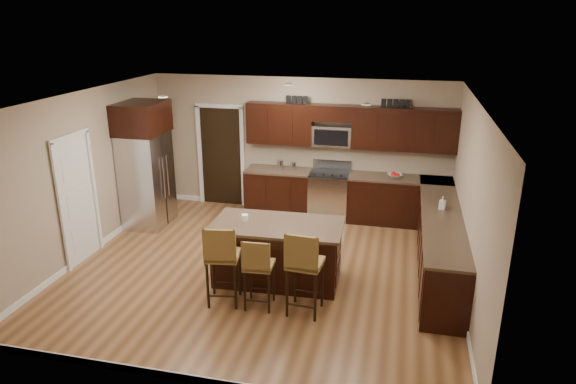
% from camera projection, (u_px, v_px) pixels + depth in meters
% --- Properties ---
extents(floor, '(6.00, 6.00, 0.00)m').
position_uv_depth(floor, '(263.00, 269.00, 8.16)').
color(floor, brown).
rests_on(floor, ground).
extents(ceiling, '(6.00, 6.00, 0.00)m').
position_uv_depth(ceiling, '(260.00, 99.00, 7.27)').
color(ceiling, silver).
rests_on(ceiling, wall_back).
extents(wall_back, '(6.00, 0.00, 6.00)m').
position_uv_depth(wall_back, '(299.00, 146.00, 10.25)').
color(wall_back, tan).
rests_on(wall_back, floor).
extents(wall_left, '(0.00, 5.50, 5.50)m').
position_uv_depth(wall_left, '(85.00, 176.00, 8.35)').
color(wall_left, tan).
rests_on(wall_left, floor).
extents(wall_right, '(0.00, 5.50, 5.50)m').
position_uv_depth(wall_right, '(471.00, 205.00, 7.08)').
color(wall_right, tan).
rests_on(wall_right, floor).
extents(base_cabinets, '(4.02, 3.96, 0.92)m').
position_uv_depth(base_cabinets, '(390.00, 219.00, 8.93)').
color(base_cabinets, black).
rests_on(base_cabinets, floor).
extents(upper_cabinets, '(4.00, 0.33, 0.80)m').
position_uv_depth(upper_cabinets, '(351.00, 126.00, 9.71)').
color(upper_cabinets, black).
rests_on(upper_cabinets, wall_back).
extents(range, '(0.76, 0.64, 1.11)m').
position_uv_depth(range, '(329.00, 195.00, 10.12)').
color(range, silver).
rests_on(range, floor).
extents(microwave, '(0.76, 0.31, 0.40)m').
position_uv_depth(microwave, '(332.00, 136.00, 9.88)').
color(microwave, silver).
rests_on(microwave, upper_cabinets).
extents(doorway, '(0.85, 0.03, 2.06)m').
position_uv_depth(doorway, '(221.00, 157.00, 10.69)').
color(doorway, black).
rests_on(doorway, floor).
extents(pantry_door, '(0.03, 0.80, 2.04)m').
position_uv_depth(pantry_door, '(77.00, 201.00, 8.18)').
color(pantry_door, white).
rests_on(pantry_door, floor).
extents(letter_decor, '(2.20, 0.03, 0.15)m').
position_uv_depth(letter_decor, '(345.00, 101.00, 9.60)').
color(letter_decor, black).
rests_on(letter_decor, upper_cabinets).
extents(island, '(1.96, 1.08, 0.92)m').
position_uv_depth(island, '(278.00, 254.00, 7.71)').
color(island, black).
rests_on(island, floor).
extents(stool_left, '(0.51, 0.51, 1.18)m').
position_uv_depth(stool_left, '(222.00, 256.00, 6.94)').
color(stool_left, olive).
rests_on(stool_left, floor).
extents(stool_mid, '(0.41, 0.41, 1.04)m').
position_uv_depth(stool_mid, '(258.00, 266.00, 6.87)').
color(stool_mid, olive).
rests_on(stool_mid, floor).
extents(stool_right, '(0.48, 0.48, 1.21)m').
position_uv_depth(stool_right, '(304.00, 264.00, 6.70)').
color(stool_right, olive).
rests_on(stool_right, floor).
extents(refrigerator, '(0.79, 0.95, 2.35)m').
position_uv_depth(refrigerator, '(146.00, 164.00, 9.53)').
color(refrigerator, silver).
rests_on(refrigerator, floor).
extents(floor_mat, '(0.94, 0.74, 0.01)m').
position_uv_depth(floor_mat, '(298.00, 231.00, 9.58)').
color(floor_mat, brown).
rests_on(floor_mat, floor).
extents(fruit_bowl, '(0.34, 0.34, 0.07)m').
position_uv_depth(fruit_bowl, '(395.00, 175.00, 9.70)').
color(fruit_bowl, silver).
rests_on(fruit_bowl, base_cabinets).
extents(soap_bottle, '(0.12, 0.12, 0.21)m').
position_uv_depth(soap_bottle, '(442.00, 203.00, 8.08)').
color(soap_bottle, '#B2B2B2').
rests_on(soap_bottle, base_cabinets).
extents(canister_tall, '(0.12, 0.12, 0.19)m').
position_uv_depth(canister_tall, '(280.00, 165.00, 10.15)').
color(canister_tall, silver).
rests_on(canister_tall, base_cabinets).
extents(canister_short, '(0.11, 0.11, 0.16)m').
position_uv_depth(canister_short, '(293.00, 167.00, 10.10)').
color(canister_short, silver).
rests_on(canister_short, base_cabinets).
extents(island_jar, '(0.10, 0.10, 0.10)m').
position_uv_depth(island_jar, '(245.00, 218.00, 7.64)').
color(island_jar, white).
rests_on(island_jar, island).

